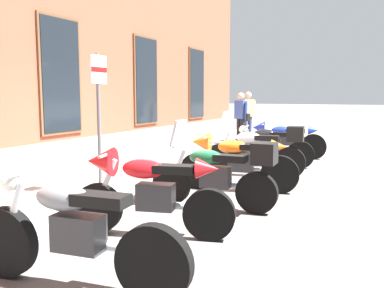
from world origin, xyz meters
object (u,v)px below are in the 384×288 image
(motorcycle_red_sport, at_px, (145,189))
(motorcycle_silver_touring, at_px, (259,149))
(motorcycle_black_naked, at_px, (268,147))
(motorcycle_orange_sport, at_px, (234,159))
(motorcycle_green_touring, at_px, (220,173))
(parking_sign, at_px, (99,103))
(motorcycle_grey_naked, at_px, (72,234))
(pedestrian_tan_coat, at_px, (248,113))
(pedestrian_blue_top, at_px, (241,115))
(motorcycle_blue_sport, at_px, (282,138))

(motorcycle_red_sport, distance_m, motorcycle_silver_touring, 4.16)
(motorcycle_black_naked, bearing_deg, motorcycle_orange_sport, -177.45)
(motorcycle_green_touring, height_order, parking_sign, parking_sign)
(motorcycle_grey_naked, distance_m, parking_sign, 3.30)
(motorcycle_silver_touring, bearing_deg, motorcycle_green_touring, -175.32)
(motorcycle_grey_naked, height_order, pedestrian_tan_coat, pedestrian_tan_coat)
(motorcycle_grey_naked, distance_m, motorcycle_red_sport, 1.44)
(parking_sign, bearing_deg, motorcycle_orange_sport, -48.19)
(motorcycle_red_sport, height_order, parking_sign, parking_sign)
(motorcycle_red_sport, bearing_deg, motorcycle_green_touring, -13.97)
(motorcycle_silver_touring, distance_m, pedestrian_blue_top, 4.76)
(motorcycle_blue_sport, relative_size, pedestrian_tan_coat, 1.28)
(motorcycle_black_naked, relative_size, pedestrian_blue_top, 1.26)
(motorcycle_green_touring, height_order, pedestrian_blue_top, pedestrian_blue_top)
(motorcycle_red_sport, height_order, motorcycle_green_touring, motorcycle_green_touring)
(pedestrian_blue_top, relative_size, parking_sign, 0.74)
(motorcycle_green_touring, relative_size, parking_sign, 0.89)
(motorcycle_orange_sport, distance_m, pedestrian_blue_top, 6.12)
(motorcycle_red_sport, xyz_separation_m, motorcycle_green_touring, (1.45, -0.36, -0.03))
(motorcycle_red_sport, relative_size, parking_sign, 0.89)
(parking_sign, bearing_deg, motorcycle_silver_touring, -29.93)
(motorcycle_red_sport, relative_size, motorcycle_black_naked, 0.95)
(motorcycle_orange_sport, bearing_deg, pedestrian_blue_top, 18.11)
(motorcycle_black_naked, bearing_deg, motorcycle_silver_touring, -173.57)
(pedestrian_blue_top, bearing_deg, motorcycle_silver_touring, -156.18)
(parking_sign, bearing_deg, motorcycle_green_touring, -81.30)
(motorcycle_black_naked, height_order, motorcycle_blue_sport, motorcycle_blue_sport)
(motorcycle_red_sport, relative_size, motorcycle_orange_sport, 0.94)
(pedestrian_blue_top, distance_m, parking_sign, 7.36)
(motorcycle_grey_naked, distance_m, motorcycle_orange_sport, 4.12)
(pedestrian_tan_coat, xyz_separation_m, parking_sign, (-8.28, -0.26, 0.50))
(motorcycle_orange_sport, distance_m, motorcycle_blue_sport, 4.14)
(motorcycle_orange_sport, xyz_separation_m, pedestrian_blue_top, (5.80, 1.90, 0.48))
(motorcycle_red_sport, xyz_separation_m, parking_sign, (1.16, 1.59, 0.98))
(motorcycle_grey_naked, distance_m, pedestrian_blue_top, 10.13)
(motorcycle_red_sport, height_order, pedestrian_tan_coat, pedestrian_tan_coat)
(motorcycle_green_touring, height_order, motorcycle_orange_sport, motorcycle_green_touring)
(motorcycle_green_touring, height_order, motorcycle_silver_touring, motorcycle_silver_touring)
(motorcycle_orange_sport, bearing_deg, motorcycle_grey_naked, -179.52)
(motorcycle_grey_naked, xyz_separation_m, motorcycle_black_naked, (6.77, 0.15, -0.01))
(motorcycle_silver_touring, relative_size, parking_sign, 0.97)
(motorcycle_orange_sport, relative_size, parking_sign, 0.95)
(parking_sign, bearing_deg, motorcycle_grey_naked, -145.96)
(motorcycle_red_sport, xyz_separation_m, motorcycle_blue_sport, (6.83, 0.03, -0.04))
(motorcycle_blue_sport, bearing_deg, motorcycle_black_naked, -178.46)
(motorcycle_red_sport, bearing_deg, motorcycle_grey_naked, -173.64)
(motorcycle_green_touring, distance_m, motorcycle_blue_sport, 5.39)
(motorcycle_black_naked, relative_size, parking_sign, 0.94)
(motorcycle_blue_sport, bearing_deg, motorcycle_grey_naked, -178.67)
(motorcycle_silver_touring, bearing_deg, motorcycle_red_sport, 178.07)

